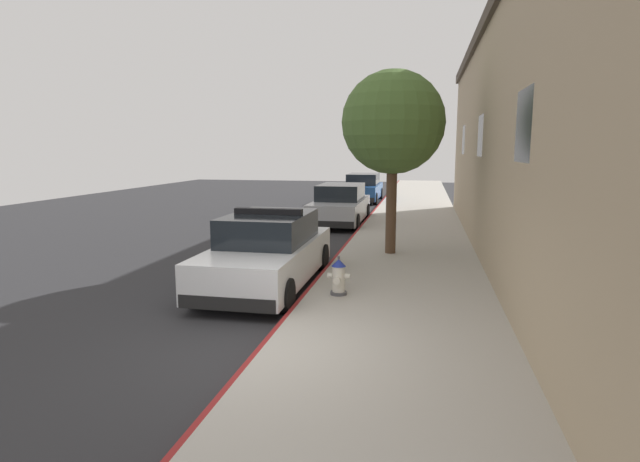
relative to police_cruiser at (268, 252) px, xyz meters
The scene contains 9 objects.
ground_plane 7.15m from the police_cruiser, 116.10° to the left, with size 30.41×60.00×0.20m, color #2B2B2D.
sidewalk_pavement 7.02m from the police_cruiser, 65.69° to the left, with size 3.61×60.00×0.15m, color #ADA89E.
curb_painted_edge 6.49m from the police_cruiser, 80.79° to the left, with size 0.08×60.00×0.15m, color maroon.
storefront_building 8.89m from the police_cruiser, 28.97° to the left, with size 5.83×22.53×6.34m.
police_cruiser is the anchor object (origin of this frame).
parked_car_silver_ahead 9.54m from the police_cruiser, 89.88° to the left, with size 1.94×4.84×1.56m.
parked_car_dark_far 18.49m from the police_cruiser, 90.40° to the left, with size 1.94×4.84×1.56m.
fire_hydrant 1.93m from the police_cruiser, 28.14° to the right, with size 0.44×0.40×0.76m.
street_tree 5.03m from the police_cruiser, 54.50° to the left, with size 2.70×2.70×4.83m.
Camera 1 is at (2.18, -6.79, 2.94)m, focal length 28.84 mm.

